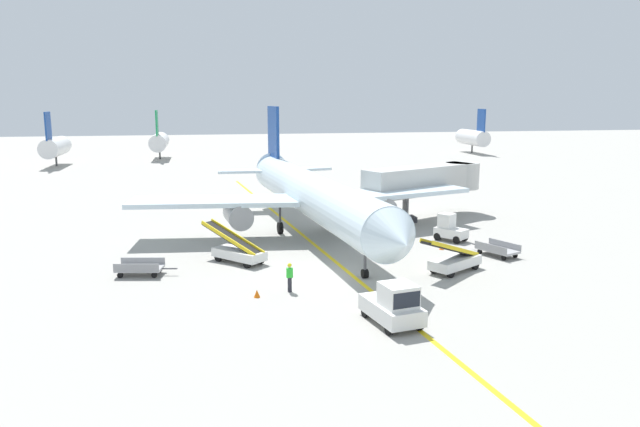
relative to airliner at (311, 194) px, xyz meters
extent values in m
plane|color=#9E9B93|center=(-1.23, -10.95, -3.42)|extent=(300.00, 300.00, 0.00)
cube|color=yellow|center=(0.06, -5.95, -3.41)|extent=(8.61, 79.60, 0.01)
cylinder|color=silver|center=(0.06, -0.54, 0.03)|extent=(6.40, 30.18, 3.30)
cone|color=silver|center=(1.74, -16.65, 0.03)|extent=(3.47, 2.72, 3.23)
cone|color=silver|center=(-1.65, 15.77, 0.43)|extent=(3.41, 3.11, 3.14)
cube|color=silver|center=(7.35, 1.73, -0.37)|extent=(13.72, 8.20, 0.36)
cylinder|color=gray|center=(5.82, 0.56, -1.37)|extent=(2.22, 3.38, 1.90)
cube|color=silver|center=(-7.55, 0.17, -0.37)|extent=(13.39, 5.74, 0.36)
cylinder|color=gray|center=(-5.81, -0.65, -1.37)|extent=(2.22, 3.38, 1.90)
cube|color=navy|center=(-1.40, 13.38, 4.08)|extent=(0.69, 4.01, 5.20)
cube|color=silver|center=(1.63, 13.30, 0.43)|extent=(5.58, 3.39, 0.24)
cube|color=silver|center=(-4.34, 12.67, 0.43)|extent=(5.27, 2.38, 0.24)
cylinder|color=#4C4C51|center=(1.25, -11.98, -1.86)|extent=(0.20, 0.20, 3.12)
cylinder|color=black|center=(1.25, -11.98, -3.14)|extent=(0.41, 0.59, 0.56)
cylinder|color=#4C4C51|center=(2.04, 1.68, -1.86)|extent=(0.20, 0.20, 3.12)
cylinder|color=black|center=(2.04, 1.68, -2.94)|extent=(0.45, 0.99, 0.96)
cylinder|color=#4C4C51|center=(-2.34, 1.22, -1.86)|extent=(0.20, 0.20, 3.12)
cylinder|color=black|center=(-2.34, 1.22, -2.94)|extent=(0.45, 0.99, 0.96)
cube|color=black|center=(1.53, -14.67, 0.38)|extent=(2.89, 1.29, 0.60)
cube|color=beige|center=(10.88, 4.76, 0.18)|extent=(11.92, 7.61, 2.50)
cylinder|color=beige|center=(16.00, 7.27, 0.18)|extent=(3.20, 3.20, 2.50)
cylinder|color=#59595B|center=(9.27, 3.97, -2.24)|extent=(0.56, 0.56, 2.35)
cube|color=#333338|center=(9.27, 3.97, -3.17)|extent=(1.80, 1.40, 0.50)
cube|color=silver|center=(0.55, -19.61, -2.72)|extent=(2.55, 3.90, 0.80)
cube|color=silver|center=(0.67, -20.23, -1.77)|extent=(1.80, 1.88, 1.10)
cube|color=black|center=(0.82, -20.99, -1.77)|extent=(1.41, 0.35, 0.77)
cylinder|color=black|center=(1.58, -20.69, -3.12)|extent=(0.33, 0.63, 0.60)
cylinder|color=black|center=(0.00, -21.00, -3.12)|extent=(0.33, 0.63, 0.60)
cylinder|color=black|center=(1.10, -18.22, -3.12)|extent=(0.33, 0.63, 0.60)
cylinder|color=black|center=(-0.48, -18.52, -3.12)|extent=(0.33, 0.63, 0.60)
cube|color=silver|center=(10.36, -3.71, -2.77)|extent=(2.48, 2.70, 0.70)
cube|color=silver|center=(10.11, -3.38, -1.87)|extent=(1.48, 1.49, 1.10)
cube|color=black|center=(9.80, -2.96, -1.87)|extent=(0.83, 0.65, 0.77)
cylinder|color=black|center=(9.42, -3.37, -3.12)|extent=(0.54, 0.61, 0.60)
cylinder|color=black|center=(10.30, -2.71, -3.12)|extent=(0.54, 0.61, 0.60)
cylinder|color=black|center=(10.43, -4.71, -3.12)|extent=(0.54, 0.61, 0.60)
cylinder|color=black|center=(11.31, -4.05, -3.12)|extent=(0.54, 0.61, 0.60)
cube|color=silver|center=(-6.14, -6.96, -2.82)|extent=(3.66, 3.82, 0.60)
cylinder|color=black|center=(-7.51, -6.41, -3.12)|extent=(0.57, 0.59, 0.60)
cylinder|color=black|center=(-6.56, -5.55, -3.12)|extent=(0.57, 0.59, 0.60)
cylinder|color=black|center=(-5.72, -8.38, -3.12)|extent=(0.57, 0.59, 0.60)
cylinder|color=black|center=(-4.77, -7.52, -3.12)|extent=(0.57, 0.59, 0.60)
cube|color=black|center=(-6.54, -6.52, -1.87)|extent=(4.02, 4.30, 1.76)
cube|color=yellow|center=(-6.88, -6.82, -1.75)|extent=(3.43, 3.77, 1.84)
cube|color=yellow|center=(-6.21, -6.22, -1.75)|extent=(3.43, 3.77, 1.84)
cube|color=silver|center=(7.28, -11.67, -2.82)|extent=(4.02, 3.27, 0.60)
cylinder|color=black|center=(6.49, -12.91, -3.12)|extent=(0.63, 0.50, 0.60)
cylinder|color=black|center=(5.82, -11.82, -3.12)|extent=(0.63, 0.50, 0.60)
cylinder|color=black|center=(8.75, -11.51, -3.12)|extent=(0.63, 0.50, 0.60)
cylinder|color=black|center=(8.08, -10.43, -3.12)|extent=(0.63, 0.50, 0.60)
cube|color=black|center=(6.77, -11.98, -1.87)|extent=(4.73, 3.38, 1.76)
cube|color=yellow|center=(7.01, -12.37, -1.75)|extent=(4.32, 2.70, 1.84)
cube|color=yellow|center=(6.54, -11.60, -1.75)|extent=(4.32, 2.70, 1.84)
cube|color=#A5A5A8|center=(-12.42, -8.75, -2.98)|extent=(3.03, 1.99, 0.16)
cube|color=#4C4C51|center=(-10.60, -9.09, -3.00)|extent=(0.90, 0.24, 0.08)
cylinder|color=#4C4C51|center=(-10.16, -9.17, -3.00)|extent=(0.12, 0.12, 0.05)
cube|color=gray|center=(-12.28, -8.02, -2.73)|extent=(2.76, 0.57, 0.50)
cube|color=gray|center=(-12.56, -9.49, -2.73)|extent=(2.76, 0.57, 0.50)
cylinder|color=black|center=(-11.28, -8.35, -3.24)|extent=(0.38, 0.18, 0.36)
cylinder|color=black|center=(-11.50, -9.53, -3.24)|extent=(0.38, 0.18, 0.36)
cylinder|color=black|center=(-13.34, -7.97, -3.24)|extent=(0.38, 0.18, 0.36)
cylinder|color=black|center=(-13.56, -9.15, -3.24)|extent=(0.38, 0.18, 0.36)
cube|color=#A5A5A8|center=(11.76, -8.63, -2.98)|extent=(2.49, 3.17, 0.16)
cube|color=#4C4C51|center=(11.02, -6.93, -3.00)|extent=(0.43, 0.86, 0.08)
cylinder|color=#4C4C51|center=(10.84, -6.52, -3.00)|extent=(0.12, 0.12, 0.05)
cube|color=gray|center=(11.07, -8.93, -2.73)|extent=(1.17, 2.59, 0.50)
cube|color=gray|center=(12.45, -8.33, -2.73)|extent=(1.17, 2.59, 0.50)
cylinder|color=black|center=(10.79, -7.90, -3.24)|extent=(0.25, 0.38, 0.36)
cylinder|color=black|center=(11.89, -7.43, -3.24)|extent=(0.25, 0.38, 0.36)
cylinder|color=black|center=(11.62, -9.83, -3.24)|extent=(0.25, 0.38, 0.36)
cylinder|color=black|center=(12.72, -9.35, -3.24)|extent=(0.25, 0.38, 0.36)
cylinder|color=#26262D|center=(-3.67, -13.79, -2.99)|extent=(0.24, 0.24, 0.85)
cube|color=green|center=(-3.67, -13.79, -2.29)|extent=(0.36, 0.22, 0.56)
sphere|color=tan|center=(-3.67, -13.79, -1.90)|extent=(0.20, 0.20, 0.20)
sphere|color=yellow|center=(-3.67, -13.79, -1.84)|extent=(0.24, 0.24, 0.24)
cone|color=orange|center=(3.29, -8.45, -3.20)|extent=(0.36, 0.36, 0.44)
cone|color=orange|center=(4.28, 4.50, -3.20)|extent=(0.36, 0.36, 0.44)
cone|color=orange|center=(-5.60, -14.42, -3.20)|extent=(0.36, 0.36, 0.44)
cone|color=orange|center=(8.64, -6.15, -3.20)|extent=(0.36, 0.36, 0.44)
cylinder|color=silver|center=(-31.72, 57.08, -0.32)|extent=(3.00, 10.00, 3.00)
cylinder|color=#3F3F3F|center=(-31.72, 57.08, -2.62)|extent=(0.30, 0.30, 1.60)
cube|color=navy|center=(-31.72, 53.58, 3.18)|extent=(0.24, 3.20, 4.40)
cylinder|color=silver|center=(-16.07, 65.96, -0.32)|extent=(3.00, 10.00, 3.00)
cylinder|color=#3F3F3F|center=(-16.07, 65.96, -2.62)|extent=(0.30, 0.30, 1.60)
cube|color=#198C4C|center=(-16.07, 62.46, 3.18)|extent=(0.24, 3.20, 4.40)
cylinder|color=silver|center=(44.41, 66.38, -0.32)|extent=(3.00, 10.00, 3.00)
cylinder|color=#3F3F3F|center=(44.41, 66.38, -2.62)|extent=(0.30, 0.30, 1.60)
cube|color=navy|center=(44.41, 62.88, 3.18)|extent=(0.24, 3.20, 4.40)
camera|label=1|loc=(-8.21, -46.66, 7.51)|focal=33.96mm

